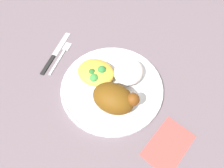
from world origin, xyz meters
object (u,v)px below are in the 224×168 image
at_px(rice_pile, 129,72).
at_px(knife, 54,56).
at_px(fork, 61,56).
at_px(roasted_chicken, 115,98).
at_px(plate, 112,87).
at_px(napkin, 168,145).
at_px(mac_cheese_with_broccoli, 96,72).

xyz_separation_m(rice_pile, knife, (-0.26, -0.03, -0.03)).
relative_size(fork, knife, 0.75).
xyz_separation_m(roasted_chicken, knife, (-0.26, 0.08, -0.05)).
xyz_separation_m(plate, napkin, (0.20, -0.09, -0.01)).
height_order(mac_cheese_with_broccoli, napkin, mac_cheese_with_broccoli).
height_order(plate, napkin, plate).
bearing_deg(napkin, fork, 163.43).
bearing_deg(rice_pile, plate, -117.24).
distance_m(roasted_chicken, knife, 0.28).
bearing_deg(rice_pile, napkin, -38.40).
relative_size(mac_cheese_with_broccoli, fork, 0.77).
height_order(plate, rice_pile, rice_pile).
distance_m(roasted_chicken, fork, 0.26).
height_order(rice_pile, knife, rice_pile).
relative_size(plate, roasted_chicken, 2.45).
bearing_deg(roasted_chicken, rice_pile, 93.05).
bearing_deg(rice_pile, roasted_chicken, -86.95).
bearing_deg(napkin, knife, 165.56).
distance_m(rice_pile, mac_cheese_with_broccoli, 0.10).
bearing_deg(napkin, mac_cheese_with_broccoli, 159.79).
xyz_separation_m(plate, rice_pile, (0.03, 0.05, 0.03)).
height_order(mac_cheese_with_broccoli, knife, mac_cheese_with_broccoli).
bearing_deg(rice_pile, fork, -175.68).
bearing_deg(roasted_chicken, knife, 163.82).
bearing_deg(mac_cheese_with_broccoli, plate, -9.60).
height_order(fork, knife, knife).
bearing_deg(roasted_chicken, fork, 160.12).
height_order(roasted_chicken, knife, roasted_chicken).
bearing_deg(napkin, roasted_chicken, 168.28).
distance_m(roasted_chicken, napkin, 0.18).
bearing_deg(roasted_chicken, plate, 122.85).
height_order(plate, knife, plate).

